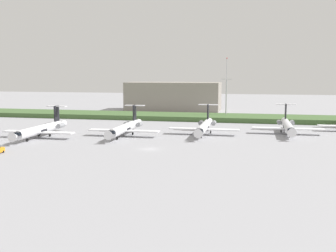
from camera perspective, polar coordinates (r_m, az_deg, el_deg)
ground_plane at (r=134.53m, az=0.53°, el=-0.93°), size 500.00×500.00×0.00m
grass_berm at (r=173.42m, az=3.15°, el=1.31°), size 320.00×20.00×1.96m
regional_jet_second at (r=130.58m, az=-17.60°, el=-0.43°), size 22.81×31.00×9.00m
regional_jet_third at (r=128.41m, az=-6.09°, el=-0.24°), size 22.81×31.00×9.00m
regional_jet_fourth at (r=131.47m, az=5.20°, el=-0.05°), size 22.81×31.00×9.00m
regional_jet_fifth at (r=137.93m, az=16.65°, el=0.02°), size 22.81×31.00×9.00m
antenna_mast at (r=175.19m, az=8.29°, el=4.55°), size 4.40×0.50×26.29m
distant_hangar at (r=213.55m, az=0.78°, el=4.24°), size 49.20×20.51×14.86m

